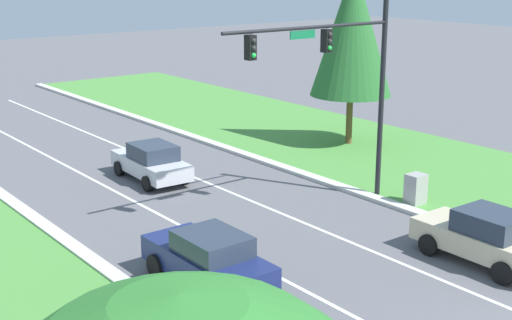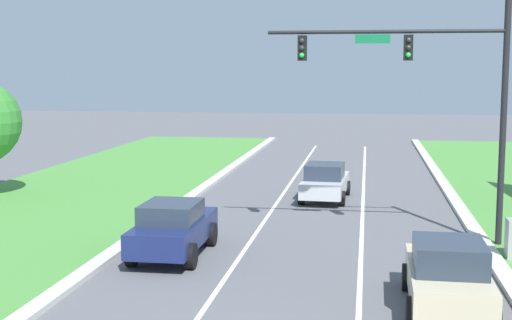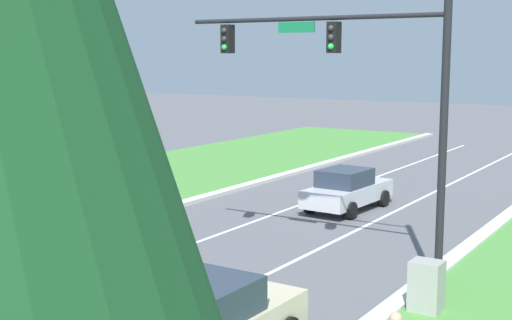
{
  "view_description": "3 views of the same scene",
  "coord_description": "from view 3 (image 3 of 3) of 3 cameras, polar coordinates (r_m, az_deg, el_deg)",
  "views": [
    {
      "loc": [
        -14.14,
        -7.05,
        8.87
      ],
      "look_at": [
        1.01,
        12.36,
        2.07
      ],
      "focal_mm": 50.0,
      "sensor_mm": 36.0,
      "label": 1
    },
    {
      "loc": [
        1.9,
        -11.97,
        5.59
      ],
      "look_at": [
        -2.36,
        15.29,
        2.09
      ],
      "focal_mm": 50.0,
      "sensor_mm": 36.0,
      "label": 2
    },
    {
      "loc": [
        11.42,
        -5.72,
        5.82
      ],
      "look_at": [
        -1.38,
        14.46,
        2.3
      ],
      "focal_mm": 50.0,
      "sensor_mm": 36.0,
      "label": 3
    }
  ],
  "objects": [
    {
      "name": "traffic_signal_mast",
      "position": [
        18.38,
        8.7,
        7.2
      ],
      "size": [
        7.51,
        0.41,
        8.26
      ],
      "color": "black",
      "rests_on": "ground_plane"
    },
    {
      "name": "navy_sedan",
      "position": [
        21.33,
        -14.47,
        -5.34
      ],
      "size": [
        1.99,
        4.42,
        1.68
      ],
      "rotation": [
        0.0,
        0.0,
        0.0
      ],
      "color": "navy",
      "rests_on": "ground_plane"
    },
    {
      "name": "utility_cabinet",
      "position": [
        16.8,
        13.46,
        -9.9
      ],
      "size": [
        0.7,
        0.6,
        1.24
      ],
      "color": "#9E9E99",
      "rests_on": "ground_plane"
    },
    {
      "name": "silver_sedan",
      "position": [
        27.14,
        7.29,
        -2.35
      ],
      "size": [
        2.1,
        4.44,
        1.6
      ],
      "rotation": [
        0.0,
        0.0,
        -0.05
      ],
      "color": "silver",
      "rests_on": "ground_plane"
    },
    {
      "name": "oak_far_left_tree",
      "position": [
        34.51,
        -17.18,
        3.88
      ],
      "size": [
        3.7,
        3.7,
        5.2
      ],
      "color": "brown",
      "rests_on": "ground_plane"
    }
  ]
}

